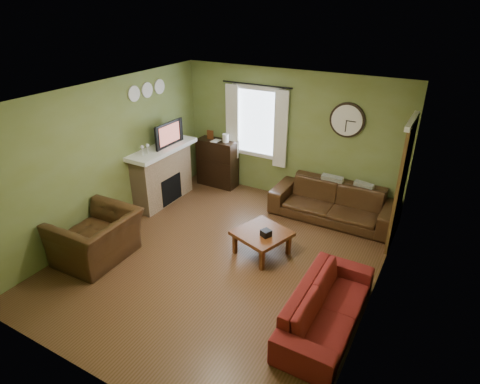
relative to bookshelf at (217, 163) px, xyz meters
The scene contains 31 objects.
floor 2.87m from the bookshelf, 56.51° to the right, with size 4.60×5.20×0.00m, color #54351E.
ceiling 3.51m from the bookshelf, 56.51° to the right, with size 4.60×5.20×0.00m, color white.
wall_left 2.59m from the bookshelf, 107.51° to the right, with size 0.00×5.20×2.60m, color olive.
wall_right 4.59m from the bookshelf, 31.40° to the right, with size 0.00×5.20×2.60m, color olive.
wall_back 1.76m from the bookshelf, ahead, with size 4.60×0.00×2.60m, color olive.
wall_front 5.25m from the bookshelf, 72.55° to the right, with size 4.60×0.00×2.60m, color olive.
fireplace 1.32m from the bookshelf, 114.26° to the right, with size 0.40×1.40×1.10m, color tan.
firebox 1.27m from the bookshelf, 106.32° to the right, with size 0.04×0.60×0.55m, color black.
mantel 1.45m from the bookshelf, 113.06° to the right, with size 0.58×1.60×0.08m, color white.
tv 1.43m from the bookshelf, 115.05° to the right, with size 0.60×0.08×0.35m, color black.
tv_screen 1.44m from the bookshelf, 111.38° to the right, with size 0.02×0.62×0.36m, color #994C3F.
medallion_left 2.44m from the bookshelf, 114.94° to the right, with size 0.28×0.28×0.03m, color white.
medallion_mid 2.23m from the bookshelf, 120.97° to the right, with size 0.28×0.28×0.03m, color white.
medallion_right 2.06m from the bookshelf, 130.23° to the right, with size 0.28×0.28×0.03m, color white.
window_pane 1.32m from the bookshelf, 14.76° to the left, with size 1.00×0.02×1.30m, color silver, non-canonical shape.
curtain_rod 1.95m from the bookshelf, ahead, with size 0.03×0.03×1.50m, color black.
curtain_left 0.99m from the bookshelf, 22.26° to the left, with size 0.28×0.04×1.55m, color silver.
curtain_right 1.69m from the bookshelf, ahead, with size 0.28×0.04×1.55m, color silver.
wall_clock 2.96m from the bookshelf, ahead, with size 0.64×0.06×0.64m, color white, non-canonical shape.
door 3.90m from the bookshelf, ahead, with size 0.05×0.90×2.10m, color brown.
bookshelf is the anchor object (origin of this frame).
book 0.45m from the bookshelf, 131.81° to the right, with size 0.16×0.22×0.02m, color #582B12.
sofa_brown 2.70m from the bookshelf, ahead, with size 2.30×0.90×0.67m, color #362010.
pillow_left 2.56m from the bookshelf, ahead, with size 0.41×0.12×0.41m, color gray.
pillow_right 3.16m from the bookshelf, ahead, with size 0.36×0.11×0.36m, color gray.
sofa_red 4.53m from the bookshelf, 40.14° to the right, with size 1.93×0.75×0.56m, color maroon.
armchair 3.31m from the bookshelf, 93.09° to the right, with size 1.20×1.05×0.78m, color #362010.
coffee_table 2.82m from the bookshelf, 43.19° to the right, with size 0.77×0.77×0.41m, color #582B12, non-canonical shape.
tissue_box 2.93m from the bookshelf, 42.89° to the right, with size 0.14×0.14×0.11m, color black.
wine_glass_a 1.96m from the bookshelf, 105.79° to the right, with size 0.07×0.07×0.20m, color white, non-canonical shape.
wine_glass_b 1.84m from the bookshelf, 107.11° to the right, with size 0.07×0.07×0.19m, color white, non-canonical shape.
Camera 1 is at (2.84, -4.51, 3.83)m, focal length 30.00 mm.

